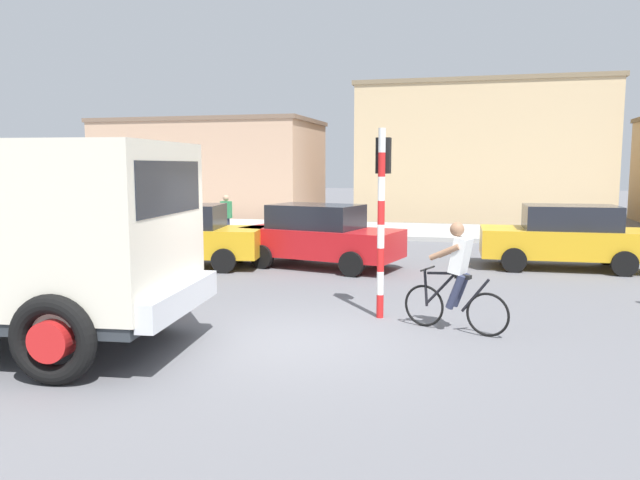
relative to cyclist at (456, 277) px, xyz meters
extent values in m
plane|color=slate|center=(-2.25, -1.11, -0.86)|extent=(120.00, 120.00, 0.00)
cube|color=#ADADA8|center=(-2.25, 13.78, -0.78)|extent=(80.00, 5.00, 0.16)
cube|color=silver|center=(-3.56, -2.21, -0.06)|extent=(0.50, 2.39, 0.36)
cube|color=black|center=(-3.71, -2.22, 1.43)|extent=(0.35, 2.13, 0.70)
torus|color=black|center=(-4.79, -1.05, -0.31)|extent=(1.12, 0.36, 1.10)
cylinder|color=red|center=(-4.79, -1.05, -0.31)|extent=(0.52, 0.35, 0.50)
torus|color=black|center=(-4.51, -3.60, -0.31)|extent=(1.12, 0.36, 1.10)
cylinder|color=red|center=(-4.51, -3.60, -0.31)|extent=(0.52, 0.35, 0.50)
torus|color=black|center=(-0.51, 0.18, -0.52)|extent=(0.65, 0.27, 0.68)
torus|color=black|center=(0.48, -0.17, -0.52)|extent=(0.65, 0.27, 0.68)
cylinder|color=black|center=(-0.18, 0.06, 0.04)|extent=(0.58, 0.25, 0.09)
cylinder|color=black|center=(-0.23, 0.09, -0.20)|extent=(0.49, 0.21, 0.57)
cylinder|color=black|center=(0.29, -0.11, -0.25)|extent=(0.43, 0.19, 0.57)
cylinder|color=black|center=(-0.48, 0.17, -0.23)|extent=(0.10, 0.07, 0.59)
cylinder|color=black|center=(-0.46, 0.17, 0.09)|extent=(0.20, 0.48, 0.03)
cube|color=black|center=(0.10, -0.04, 0.02)|extent=(0.27, 0.19, 0.06)
cube|color=white|center=(0.05, -0.02, 0.35)|extent=(0.39, 0.40, 0.59)
sphere|color=#9E7051|center=(-0.01, 0.00, 0.75)|extent=(0.22, 0.22, 0.22)
cylinder|color=#2D334C|center=(-0.01, -0.10, -0.21)|extent=(0.33, 0.22, 0.57)
cylinder|color=#9E7051|center=(-0.19, -0.10, 0.40)|extent=(0.49, 0.25, 0.29)
cylinder|color=#2D334C|center=(0.06, 0.08, -0.21)|extent=(0.33, 0.22, 0.57)
cylinder|color=#9E7051|center=(-0.08, 0.20, 0.40)|extent=(0.49, 0.25, 0.29)
cylinder|color=red|center=(-1.28, 0.57, -0.66)|extent=(0.12, 0.12, 0.40)
cylinder|color=white|center=(-1.28, 0.57, -0.26)|extent=(0.12, 0.12, 0.40)
cylinder|color=red|center=(-1.28, 0.57, 0.14)|extent=(0.12, 0.12, 0.40)
cylinder|color=white|center=(-1.28, 0.57, 0.54)|extent=(0.12, 0.12, 0.40)
cylinder|color=red|center=(-1.28, 0.57, 0.94)|extent=(0.12, 0.12, 0.40)
cylinder|color=white|center=(-1.28, 0.57, 1.34)|extent=(0.12, 0.12, 0.40)
cylinder|color=red|center=(-1.28, 0.57, 1.74)|extent=(0.12, 0.12, 0.40)
cylinder|color=white|center=(-1.28, 0.57, 2.14)|extent=(0.12, 0.12, 0.40)
cube|color=black|center=(-1.28, 0.75, 1.89)|extent=(0.24, 0.20, 0.60)
sphere|color=orange|center=(-1.28, 0.87, 1.89)|extent=(0.14, 0.14, 0.14)
cube|color=red|center=(-3.54, 5.32, -0.21)|extent=(4.28, 2.55, 0.70)
cube|color=black|center=(-3.69, 5.36, 0.44)|extent=(2.47, 1.90, 0.60)
cylinder|color=black|center=(-2.14, 5.87, -0.56)|extent=(0.63, 0.31, 0.60)
cylinder|color=black|center=(-2.52, 4.22, -0.56)|extent=(0.63, 0.31, 0.60)
cylinder|color=black|center=(-4.56, 6.43, -0.56)|extent=(0.63, 0.31, 0.60)
cylinder|color=black|center=(-4.94, 4.77, -0.56)|extent=(0.63, 0.31, 0.60)
cube|color=gold|center=(2.39, 6.68, -0.21)|extent=(4.05, 1.83, 0.70)
cube|color=black|center=(2.54, 6.68, 0.44)|extent=(2.25, 1.52, 0.60)
cylinder|color=black|center=(1.18, 5.79, -0.56)|extent=(0.61, 0.20, 0.60)
cylinder|color=black|center=(1.12, 7.49, -0.56)|extent=(0.61, 0.20, 0.60)
cylinder|color=black|center=(3.66, 5.87, -0.56)|extent=(0.61, 0.20, 0.60)
cylinder|color=black|center=(3.60, 7.57, -0.56)|extent=(0.61, 0.20, 0.60)
cube|color=gold|center=(-6.97, 4.57, -0.21)|extent=(4.22, 2.31, 0.70)
cube|color=black|center=(-7.12, 4.54, 0.44)|extent=(2.40, 1.78, 0.60)
cylinder|color=black|center=(-5.88, 5.60, -0.56)|extent=(0.62, 0.27, 0.60)
cylinder|color=black|center=(-5.62, 3.92, -0.56)|extent=(0.62, 0.27, 0.60)
cylinder|color=black|center=(-8.33, 5.21, -0.56)|extent=(0.62, 0.27, 0.60)
cylinder|color=black|center=(-8.06, 3.53, -0.56)|extent=(0.62, 0.27, 0.60)
cylinder|color=#2D334C|center=(-7.79, 9.15, -0.44)|extent=(0.22, 0.22, 0.85)
cube|color=#338C51|center=(-7.79, 9.15, 0.27)|extent=(0.34, 0.22, 0.56)
sphere|color=tan|center=(-7.79, 9.15, 0.66)|extent=(0.20, 0.20, 0.20)
cube|color=tan|center=(-13.25, 20.05, 1.48)|extent=(10.73, 6.10, 4.69)
cube|color=#775E4C|center=(-13.25, 20.05, 3.93)|extent=(10.95, 6.22, 0.20)
cube|color=#D1B284|center=(0.34, 21.47, 2.24)|extent=(11.29, 6.58, 6.22)
cube|color=#7D6B4F|center=(0.34, 21.47, 5.45)|extent=(11.51, 6.71, 0.20)
camera|label=1|loc=(0.29, -9.53, 1.72)|focal=34.16mm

